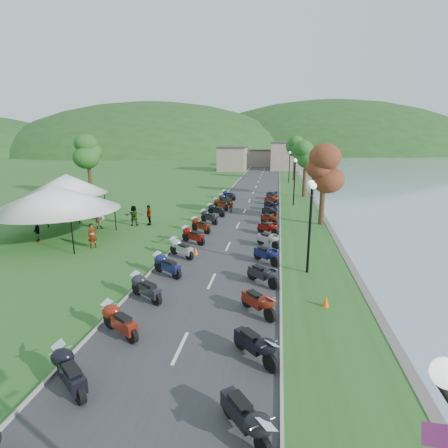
{
  "coord_description": "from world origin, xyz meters",
  "views": [
    {
      "loc": [
        3.21,
        -0.6,
        7.28
      ],
      "look_at": [
        -0.45,
        23.16,
        1.3
      ],
      "focal_mm": 28.0,
      "sensor_mm": 36.0,
      "label": 1
    }
  ],
  "objects_px": {
    "vendor_tent_main": "(57,212)",
    "pedestrian_b": "(99,228)",
    "pedestrian_a": "(94,248)",
    "pedestrian_c": "(38,241)"
  },
  "relations": [
    {
      "from": "vendor_tent_main",
      "to": "pedestrian_b",
      "type": "bearing_deg",
      "value": 67.16
    },
    {
      "from": "vendor_tent_main",
      "to": "pedestrian_b",
      "type": "distance_m",
      "value": 4.09
    },
    {
      "from": "pedestrian_a",
      "to": "pedestrian_b",
      "type": "bearing_deg",
      "value": 78.07
    },
    {
      "from": "pedestrian_a",
      "to": "pedestrian_c",
      "type": "relative_size",
      "value": 1.02
    },
    {
      "from": "pedestrian_c",
      "to": "pedestrian_b",
      "type": "bearing_deg",
      "value": 98.0
    },
    {
      "from": "pedestrian_b",
      "to": "vendor_tent_main",
      "type": "bearing_deg",
      "value": 68.67
    },
    {
      "from": "vendor_tent_main",
      "to": "pedestrian_a",
      "type": "xyz_separation_m",
      "value": [
        3.57,
        -1.61,
        -2.0
      ]
    },
    {
      "from": "vendor_tent_main",
      "to": "pedestrian_c",
      "type": "height_order",
      "value": "vendor_tent_main"
    },
    {
      "from": "pedestrian_a",
      "to": "pedestrian_b",
      "type": "distance_m",
      "value": 5.36
    },
    {
      "from": "pedestrian_c",
      "to": "pedestrian_a",
      "type": "bearing_deg",
      "value": 30.73
    }
  ]
}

